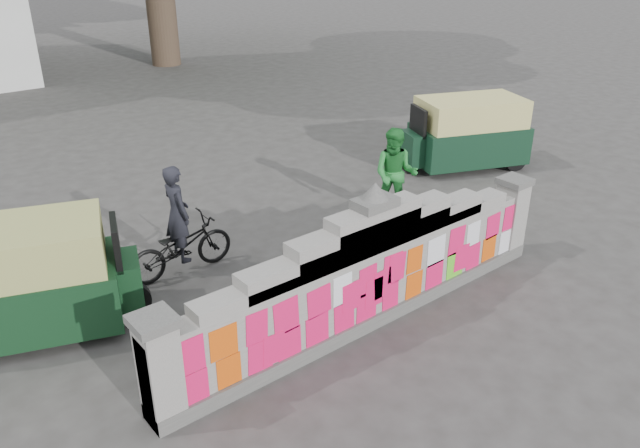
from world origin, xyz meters
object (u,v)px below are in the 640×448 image
at_px(rickshaw_left, 24,280).
at_px(rickshaw_right, 466,132).
at_px(cyclist_bike, 181,247).
at_px(cyclist_rider, 179,229).
at_px(pedestrian, 395,174).

height_order(rickshaw_left, rickshaw_right, rickshaw_right).
bearing_deg(cyclist_bike, cyclist_rider, 0.00).
xyz_separation_m(cyclist_rider, rickshaw_left, (-2.27, -0.21, 0.05)).
bearing_deg(rickshaw_left, pedestrian, 16.73).
bearing_deg(pedestrian, rickshaw_left, -129.89).
bearing_deg(pedestrian, rickshaw_right, 69.76).
distance_m(cyclist_bike, cyclist_rider, 0.31).
bearing_deg(rickshaw_left, cyclist_rider, 25.39).
bearing_deg(rickshaw_right, pedestrian, 38.75).
height_order(pedestrian, rickshaw_right, pedestrian).
height_order(cyclist_bike, pedestrian, pedestrian).
xyz_separation_m(cyclist_bike, pedestrian, (4.00, -0.58, 0.39)).
bearing_deg(cyclist_rider, rickshaw_left, 96.55).
height_order(pedestrian, rickshaw_left, pedestrian).
xyz_separation_m(cyclist_bike, rickshaw_right, (7.12, 0.33, 0.36)).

